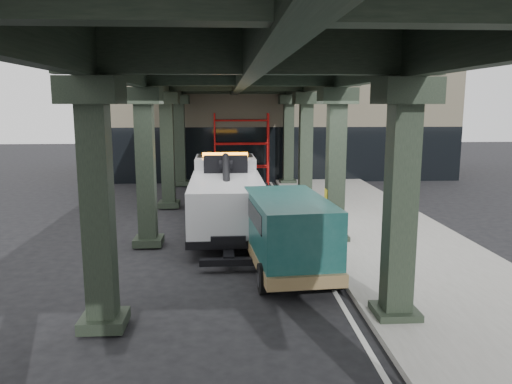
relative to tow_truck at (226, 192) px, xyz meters
name	(u,v)px	position (x,y,z in m)	size (l,w,h in m)	color
ground	(259,264)	(0.90, -4.20, -1.34)	(90.00, 90.00, 0.00)	black
sidewalk	(390,240)	(5.40, -2.20, -1.27)	(5.00, 40.00, 0.15)	gray
lane_stripe	(306,243)	(2.60, -2.20, -1.34)	(0.12, 38.00, 0.01)	silver
viaduct	(241,72)	(0.50, -2.20, 4.12)	(7.40, 32.00, 6.40)	black
building	(269,112)	(2.90, 15.80, 2.66)	(22.00, 10.00, 8.00)	#C6B793
scaffolding	(241,147)	(0.90, 10.44, 0.77)	(3.08, 0.88, 4.00)	red
tow_truck	(226,192)	(0.00, 0.00, 0.00)	(2.63, 8.44, 2.75)	black
towed_van	(286,230)	(1.63, -4.77, -0.23)	(2.42, 5.26, 2.07)	#12413E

